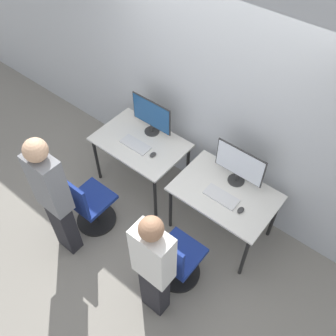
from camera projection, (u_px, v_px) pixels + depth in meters
ground_plane at (160, 223)px, 4.58m from camera, size 20.00×20.00×0.00m
wall_back at (210, 97)px, 3.97m from camera, size 12.00×0.05×2.80m
desk_left at (141, 146)px, 4.52m from camera, size 1.08×0.74×0.74m
monitor_left at (151, 116)px, 4.38m from camera, size 0.56×0.18×0.47m
keyboard_left at (135, 145)px, 4.41m from camera, size 0.37×0.16×0.02m
mouse_left at (153, 155)px, 4.30m from camera, size 0.06×0.09×0.03m
office_chair_left at (89, 205)px, 4.30m from camera, size 0.48×0.48×0.90m
person_left at (53, 196)px, 3.69m from camera, size 0.36×0.22×1.70m
desk_right at (225, 197)px, 4.02m from camera, size 1.08×0.74×0.74m
monitor_right at (239, 165)px, 3.87m from camera, size 0.56×0.18×0.47m
keyboard_right at (221, 197)px, 3.91m from camera, size 0.37×0.16×0.02m
mouse_right at (241, 210)px, 3.79m from camera, size 0.06×0.09×0.03m
office_chair_right at (176, 260)px, 3.85m from camera, size 0.48×0.48×0.90m
person_right at (153, 266)px, 3.29m from camera, size 0.36×0.20×1.56m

